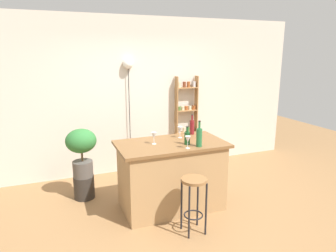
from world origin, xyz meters
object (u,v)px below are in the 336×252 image
plant_stool (84,187)px  potted_plant (81,148)px  pendant_globe_light (128,66)px  bottle_wine_red (187,138)px  wine_glass_center (180,130)px  bottle_spirits_clear (192,127)px  bar_stool (194,193)px  bottle_sauce_amber (199,137)px  wine_glass_left (188,140)px  wine_glass_right (154,136)px  spice_shelf (186,120)px

plant_stool → potted_plant: bearing=0.0°
potted_plant → pendant_globe_light: (0.94, 0.81, 1.15)m
plant_stool → pendant_globe_light: (0.94, 0.81, 1.77)m
bottle_wine_red → wine_glass_center: (0.04, 0.34, 0.02)m
bottle_spirits_clear → bottle_wine_red: bottle_spirits_clear is taller
bar_stool → bottle_spirits_clear: bearing=66.0°
bottle_sauce_amber → bar_stool: bearing=-123.0°
potted_plant → bottle_wine_red: (1.31, -0.88, 0.25)m
plant_stool → wine_glass_left: bearing=-40.1°
bottle_wine_red → bottle_sauce_amber: size_ratio=0.72×
bar_stool → wine_glass_left: size_ratio=4.29×
potted_plant → wine_glass_left: bearing=-40.1°
plant_stool → wine_glass_left: wine_glass_left is taller
wine_glass_right → pendant_globe_light: size_ratio=0.08×
wine_glass_left → pendant_globe_light: 2.07m
spice_shelf → potted_plant: bearing=-159.3°
plant_stool → wine_glass_right: 1.45m
bottle_sauce_amber → pendant_globe_light: 2.07m
spice_shelf → bottle_wine_red: 1.82m
pendant_globe_light → bar_stool: bearing=-84.6°
spice_shelf → bottle_wine_red: size_ratio=6.97×
bottle_spirits_clear → wine_glass_left: 0.72m
bottle_wine_red → wine_glass_right: bearing=156.9°
potted_plant → bottle_wine_red: bottle_wine_red is taller
wine_glass_center → potted_plant: bearing=158.1°
bar_stool → pendant_globe_light: size_ratio=0.34×
spice_shelf → plant_stool: (-2.05, -0.78, -0.72)m
plant_stool → potted_plant: potted_plant is taller
spice_shelf → bottle_spirits_clear: spice_shelf is taller
bar_stool → bottle_wine_red: 0.78m
bar_stool → potted_plant: potted_plant is taller
bar_stool → spice_shelf: 2.41m
plant_stool → bottle_wine_red: 1.80m
bar_stool → plant_stool: 1.86m
wine_glass_center → bottle_sauce_amber: bearing=-82.3°
bottle_spirits_clear → bottle_sauce_amber: (-0.19, -0.60, 0.02)m
bottle_spirits_clear → wine_glass_right: 0.76m
bar_stool → wine_glass_center: size_ratio=4.29×
bottle_sauce_amber → wine_glass_left: 0.18m
wine_glass_right → wine_glass_center: bearing=19.8°
plant_stool → bottle_wine_red: (1.31, -0.88, 0.88)m
potted_plant → bottle_spirits_clear: 1.67m
wine_glass_center → bottle_wine_red: bearing=-97.0°
plant_stool → wine_glass_center: 1.71m
wine_glass_right → pendant_globe_light: pendant_globe_light is taller
pendant_globe_light → wine_glass_right: bearing=-91.8°
wine_glass_center → bottle_spirits_clear: bearing=25.8°
bar_stool → bottle_sauce_amber: bottle_sauce_amber is taller
spice_shelf → bottle_wine_red: spice_shelf is taller
plant_stool → bottle_sauce_amber: (1.41, -1.02, 0.92)m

